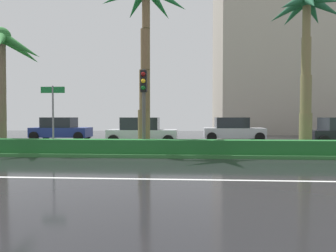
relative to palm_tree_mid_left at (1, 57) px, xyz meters
name	(u,v)px	position (x,y,z in m)	size (l,w,h in m)	color
ground_plane	(77,151)	(3.45, 1.05, -4.83)	(90.00, 42.00, 0.10)	black
median_strip	(70,150)	(3.45, 0.05, -4.70)	(85.50, 4.00, 0.15)	#2D6B33
median_hedge	(57,146)	(3.45, -1.35, -4.33)	(76.50, 0.70, 0.60)	#1E6028
palm_tree_mid_left	(1,57)	(0.00, 0.00, 0.00)	(4.19, 3.95, 6.10)	brown
palm_tree_centre_left	(145,20)	(7.28, -0.10, 1.64)	(4.27, 4.15, 8.34)	brown
palm_tree_centre	(306,26)	(14.91, 0.06, 1.26)	(3.48, 3.50, 7.67)	brown
traffic_signal_median_right	(144,95)	(7.36, -1.10, -2.04)	(0.28, 0.43, 3.75)	#4C4C47
street_name_sign	(53,110)	(3.27, -1.34, -2.70)	(1.10, 0.08, 3.00)	slate
car_in_traffic_second	(61,129)	(-0.20, 7.16, -3.95)	(4.30, 2.02, 1.72)	navy
car_in_traffic_third	(142,132)	(6.51, 3.95, -3.95)	(4.30, 2.02, 1.72)	silver
car_in_traffic_fourth	(233,130)	(12.68, 7.11, -3.95)	(4.30, 2.02, 1.72)	silver
building_far_right	(300,53)	(22.07, 19.23, 4.18)	(18.51, 10.38, 17.92)	#A89E8E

